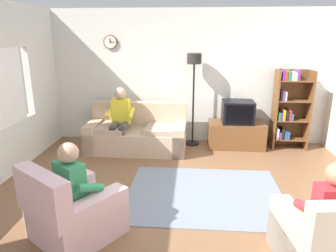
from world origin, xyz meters
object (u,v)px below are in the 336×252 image
(tv_stand, at_px, (236,135))
(person_in_right_armchair, at_px, (327,209))
(person_in_left_armchair, at_px, (78,185))
(floor_lamp, at_px, (194,74))
(tv, at_px, (238,112))
(bookshelf, at_px, (289,108))
(armchair_near_window, at_px, (74,213))
(person_on_couch, at_px, (120,117))
(couch, at_px, (137,134))
(armchair_near_bookshelf, at_px, (327,244))

(tv_stand, height_order, person_in_right_armchair, person_in_right_armchair)
(person_in_left_armchair, bearing_deg, floor_lamp, 68.02)
(tv_stand, relative_size, tv, 1.83)
(tv, relative_size, bookshelf, 0.38)
(armchair_near_window, bearing_deg, person_on_couch, 91.66)
(couch, relative_size, person_in_left_armchair, 1.71)
(tv_stand, bearing_deg, person_in_left_armchair, -125.28)
(tv, xyz_separation_m, person_in_left_armchair, (-2.13, -2.99, -0.13))
(tv_stand, relative_size, bookshelf, 0.70)
(person_on_couch, height_order, person_in_right_armchair, person_on_couch)
(person_on_couch, bearing_deg, floor_lamp, 20.47)
(couch, height_order, armchair_near_bookshelf, same)
(floor_lamp, height_order, person_in_right_armchair, floor_lamp)
(floor_lamp, relative_size, person_on_couch, 1.49)
(floor_lamp, relative_size, person_in_left_armchair, 1.65)
(armchair_near_window, bearing_deg, bookshelf, 44.80)
(person_in_left_armchair, bearing_deg, person_on_couch, 92.84)
(bookshelf, relative_size, floor_lamp, 0.85)
(armchair_near_window, distance_m, armchair_near_bookshelf, 2.61)
(tv_stand, bearing_deg, floor_lamp, 173.55)
(couch, distance_m, person_in_left_armchair, 2.73)
(floor_lamp, bearing_deg, tv_stand, -6.45)
(armchair_near_bookshelf, bearing_deg, bookshelf, 80.38)
(bookshelf, height_order, person_on_couch, bookshelf)
(armchair_near_window, distance_m, person_on_couch, 2.70)
(person_in_right_armchair, bearing_deg, tv, 96.88)
(bookshelf, xyz_separation_m, person_in_right_armchair, (-0.60, -3.38, -0.21))
(couch, bearing_deg, tv_stand, 8.91)
(person_in_left_armchair, bearing_deg, tv, 54.49)
(armchair_near_bookshelf, bearing_deg, floor_lamp, 110.15)
(floor_lamp, bearing_deg, bookshelf, -0.89)
(armchair_near_window, xyz_separation_m, person_in_left_armchair, (0.05, 0.07, 0.32))
(tv, height_order, armchair_near_window, tv)
(person_in_left_armchair, bearing_deg, couch, 86.45)
(couch, distance_m, person_on_couch, 0.50)
(bookshelf, distance_m, person_in_right_armchair, 3.43)
(couch, xyz_separation_m, armchair_near_bookshelf, (2.37, -3.09, -0.02))
(tv_stand, xyz_separation_m, armchair_near_bookshelf, (0.41, -3.39, 0.03))
(armchair_near_window, bearing_deg, person_in_right_armchair, -4.89)
(tv, xyz_separation_m, person_on_couch, (-2.26, -0.39, -0.04))
(armchair_near_window, xyz_separation_m, armchair_near_bookshelf, (2.59, -0.31, 0.00))
(bookshelf, xyz_separation_m, armchair_near_window, (-3.18, -3.15, -0.52))
(bookshelf, height_order, person_in_right_armchair, bookshelf)
(person_in_right_armchair, bearing_deg, bookshelf, 79.95)
(couch, distance_m, person_in_right_armchair, 3.83)
(armchair_near_window, height_order, person_in_right_armchair, person_in_right_armchair)
(couch, height_order, tv, tv)
(tv, bearing_deg, person_in_right_armchair, -83.12)
(person_in_left_armchair, bearing_deg, armchair_near_bookshelf, -8.56)
(floor_lamp, bearing_deg, person_in_left_armchair, -111.98)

